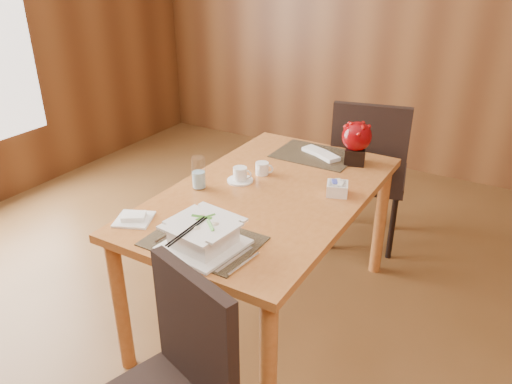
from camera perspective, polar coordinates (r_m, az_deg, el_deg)
The scene contains 14 objects.
ground at distance 2.52m, azimuth -5.91°, elevation -20.85°, with size 6.00×6.00×0.00m, color brown.
back_wall at distance 4.50m, azimuth 17.60°, elevation 19.50°, with size 5.00×0.02×2.80m, color brown.
dining_table at distance 2.52m, azimuth 1.42°, elevation -1.88°, with size 0.90×1.50×0.75m.
placemat_near at distance 2.07m, azimuth -6.05°, elevation -5.61°, with size 0.45×0.33×0.01m, color black.
placemat_far at distance 2.93m, azimuth 6.73°, elevation 4.25°, with size 0.45×0.33×0.01m, color black.
soup_setting at distance 2.00m, azimuth -6.03°, elevation -4.94°, with size 0.32×0.32×0.12m.
coffee_cup at distance 2.57m, azimuth -1.83°, elevation 1.92°, with size 0.14×0.14×0.08m.
water_glass at distance 2.49m, azimuth -6.58°, elevation 2.17°, with size 0.07×0.07×0.16m, color silver.
creamer_jug at distance 2.65m, azimuth 0.70°, elevation 2.71°, with size 0.09×0.09×0.07m, color white, non-canonical shape.
sugar_caddy at distance 2.46m, azimuth 9.26°, elevation 0.37°, with size 0.10×0.10×0.06m, color white.
berry_decor at distance 2.80m, azimuth 11.41°, elevation 5.82°, with size 0.16×0.16×0.24m.
napkins_far at distance 2.90m, azimuth 7.56°, elevation 4.33°, with size 0.25×0.09×0.02m, color white, non-canonical shape.
bread_plate at distance 2.28m, azimuth -13.76°, elevation -3.05°, with size 0.15×0.15×0.01m, color white.
far_chair at distance 3.26m, azimuth 12.69°, elevation 2.73°, with size 0.57×0.57×1.02m.
Camera 1 is at (1.07, -1.34, 1.84)m, focal length 35.00 mm.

